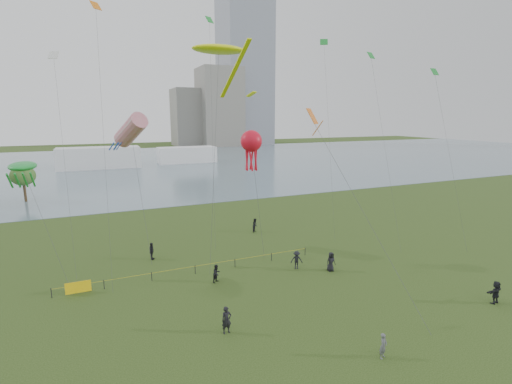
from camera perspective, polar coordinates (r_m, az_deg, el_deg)
name	(u,v)px	position (r m, az deg, el deg)	size (l,w,h in m)	color
ground_plane	(314,332)	(27.62, 8.84, -20.51)	(400.00, 400.00, 0.00)	#233812
lake	(141,164)	(121.18, -17.23, 4.14)	(400.00, 120.00, 0.08)	slate
tower	(244,25)	(207.03, -1.81, 24.23)	(24.00, 24.00, 120.00)	gray
building_mid	(220,107)	(190.96, -5.62, 12.84)	(20.00, 20.00, 38.00)	gray
building_low	(190,118)	(192.90, -10.19, 11.22)	(16.00, 18.00, 28.00)	gray
pavilion_left	(99,158)	(115.20, -22.98, 4.88)	(22.00, 8.00, 6.00)	silver
pavilion_right	(187,155)	(121.24, -10.58, 5.65)	(18.00, 7.00, 5.00)	white
fence	(127,279)	(35.32, -19.24, -12.56)	(24.07, 0.07, 1.05)	black
kite_flyer	(383,346)	(25.79, 19.00, -21.46)	(0.59, 0.39, 1.62)	#55585D
spectator_a	(217,273)	(34.10, -6.07, -12.35)	(0.80, 0.62, 1.64)	black
spectator_b	(297,260)	(36.83, 6.27, -10.35)	(1.17, 0.67, 1.80)	black
spectator_c	(152,251)	(40.31, -15.76, -8.75)	(1.07, 0.44, 1.82)	black
spectator_d	(331,262)	(36.84, 11.45, -10.45)	(0.92, 0.60, 1.87)	black
spectator_e	(496,292)	(35.85, 32.95, -12.82)	(1.73, 0.55, 1.86)	black
spectator_f	(227,320)	(26.84, -4.55, -19.04)	(0.70, 0.46, 1.92)	black
spectator_g	(255,225)	(47.79, -0.13, -5.13)	(0.85, 0.66, 1.75)	black
kite_stingray	(219,50)	(37.50, -5.71, 20.90)	(5.18, 10.10, 21.20)	#3F3F42
kite_windsock	(131,130)	(42.91, -18.71, 8.99)	(4.33, 9.09, 15.10)	#3F3F42
kite_creature	(23,167)	(38.18, -32.25, 3.32)	(3.91, 4.81, 10.74)	#3F3F42
kite_octopus	(251,142)	(36.58, -0.74, 7.71)	(2.45, 2.13, 13.30)	#3F3F42
kite_delta	(317,124)	(32.65, 9.30, 10.27)	(3.37, 12.78, 15.30)	#3F3F42
small_kites	(229,42)	(40.85, -4.22, 22.09)	(44.04, 13.78, 6.86)	white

